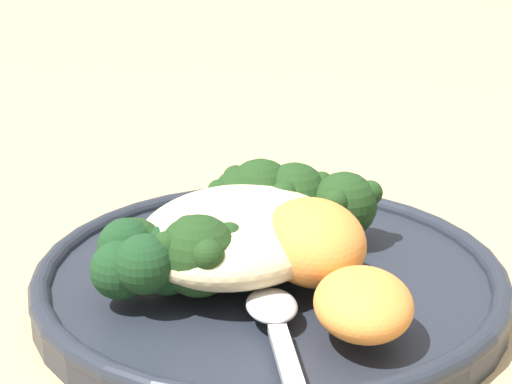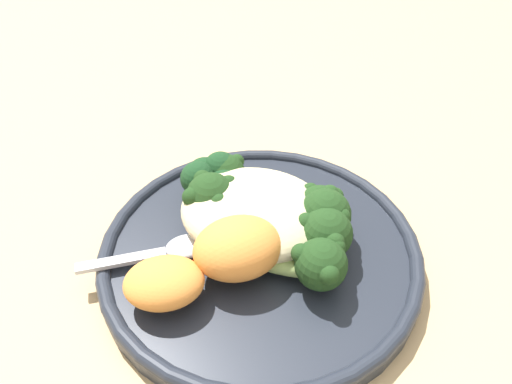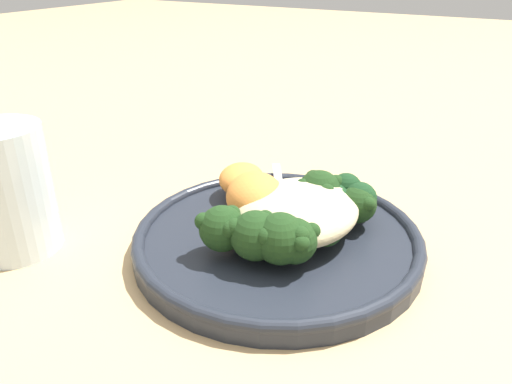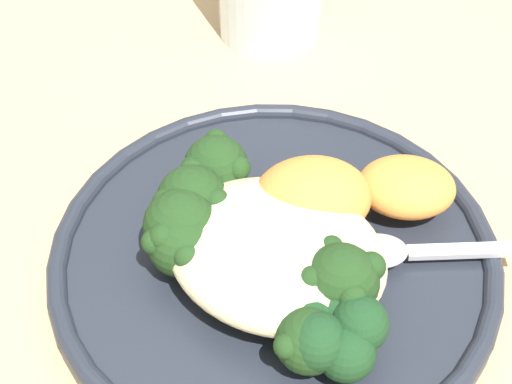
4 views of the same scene
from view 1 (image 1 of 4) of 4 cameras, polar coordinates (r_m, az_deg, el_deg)
The scene contains 15 objects.
ground_plane at distance 0.48m, azimuth 0.51°, elevation -7.52°, with size 4.00×4.00×0.00m, color tan.
plate at distance 0.48m, azimuth 0.95°, elevation -5.88°, with size 0.27×0.27×0.02m.
quinoa_mound at distance 0.47m, azimuth -1.26°, elevation -2.79°, with size 0.13×0.11×0.04m, color beige.
broccoli_stalk_0 at distance 0.51m, azimuth 5.61°, elevation -1.26°, with size 0.09×0.04×0.04m.
broccoli_stalk_1 at distance 0.51m, azimuth 2.70°, elevation -1.12°, with size 0.11×0.07×0.04m.
broccoli_stalk_2 at distance 0.51m, azimuth 0.68°, elevation -0.73°, with size 0.09×0.09×0.04m.
broccoli_stalk_3 at distance 0.51m, azimuth -0.51°, elevation -0.86°, with size 0.08×0.10×0.04m.
broccoli_stalk_4 at distance 0.49m, azimuth -1.84°, elevation -2.82°, with size 0.04×0.11×0.03m.
broccoli_stalk_5 at distance 0.47m, azimuth -2.76°, elevation -3.75°, with size 0.05×0.10×0.03m.
broccoli_stalk_6 at distance 0.46m, azimuth -5.85°, elevation -4.14°, with size 0.08×0.12×0.04m.
broccoli_stalk_7 at distance 0.44m, azimuth -2.95°, elevation -4.29°, with size 0.08×0.08×0.04m.
sweet_potato_chunk_0 at distance 0.41m, azimuth 7.17°, elevation -7.40°, with size 0.06×0.05×0.03m, color orange.
sweet_potato_chunk_1 at distance 0.45m, azimuth 3.60°, elevation -3.55°, with size 0.07×0.06×0.04m, color orange.
kale_tuft at distance 0.45m, azimuth -7.55°, elevation -4.53°, with size 0.05×0.05×0.04m.
spoon at distance 0.42m, azimuth 1.30°, elevation -8.45°, with size 0.10×0.07×0.01m.
Camera 1 is at (-0.39, -0.17, 0.23)m, focal length 60.00 mm.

